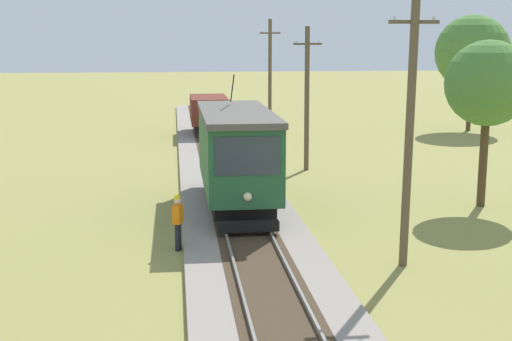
{
  "coord_description": "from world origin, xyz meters",
  "views": [
    {
      "loc": [
        -2.28,
        -5.95,
        6.48
      ],
      "look_at": [
        0.71,
        19.43,
        1.59
      ],
      "focal_mm": 48.71,
      "sensor_mm": 36.0,
      "label": 1
    }
  ],
  "objects_px": {
    "freight_car": "(209,113)",
    "utility_pole_mid": "(307,97)",
    "utility_pole_near_tram": "(410,128)",
    "utility_pole_far": "(270,76)",
    "track_worker": "(178,219)",
    "tree_right_far": "(488,84)",
    "red_tram": "(236,154)",
    "tree_left_far": "(472,52)"
  },
  "relations": [
    {
      "from": "utility_pole_far",
      "to": "freight_car",
      "type": "bearing_deg",
      "value": -173.75
    },
    {
      "from": "tree_left_far",
      "to": "utility_pole_near_tram",
      "type": "bearing_deg",
      "value": -116.64
    },
    {
      "from": "utility_pole_near_tram",
      "to": "utility_pole_mid",
      "type": "relative_size",
      "value": 1.11
    },
    {
      "from": "freight_car",
      "to": "track_worker",
      "type": "relative_size",
      "value": 2.91
    },
    {
      "from": "utility_pole_near_tram",
      "to": "track_worker",
      "type": "bearing_deg",
      "value": 160.08
    },
    {
      "from": "red_tram",
      "to": "utility_pole_far",
      "type": "bearing_deg",
      "value": 78.8
    },
    {
      "from": "utility_pole_mid",
      "to": "track_worker",
      "type": "distance_m",
      "value": 14.53
    },
    {
      "from": "utility_pole_far",
      "to": "tree_left_far",
      "type": "bearing_deg",
      "value": 0.15
    },
    {
      "from": "freight_car",
      "to": "utility_pole_far",
      "type": "distance_m",
      "value": 4.86
    },
    {
      "from": "red_tram",
      "to": "tree_right_far",
      "type": "height_order",
      "value": "tree_right_far"
    },
    {
      "from": "track_worker",
      "to": "tree_right_far",
      "type": "distance_m",
      "value": 13.16
    },
    {
      "from": "tree_right_far",
      "to": "freight_car",
      "type": "bearing_deg",
      "value": 114.29
    },
    {
      "from": "track_worker",
      "to": "utility_pole_far",
      "type": "bearing_deg",
      "value": 96.29
    },
    {
      "from": "red_tram",
      "to": "tree_right_far",
      "type": "bearing_deg",
      "value": -2.88
    },
    {
      "from": "tree_right_far",
      "to": "track_worker",
      "type": "bearing_deg",
      "value": -159.55
    },
    {
      "from": "utility_pole_far",
      "to": "tree_left_far",
      "type": "distance_m",
      "value": 14.34
    },
    {
      "from": "red_tram",
      "to": "utility_pole_near_tram",
      "type": "xyz_separation_m",
      "value": [
        4.19,
        -7.22,
        1.83
      ]
    },
    {
      "from": "track_worker",
      "to": "freight_car",
      "type": "bearing_deg",
      "value": 105.16
    },
    {
      "from": "utility_pole_near_tram",
      "to": "utility_pole_far",
      "type": "relative_size",
      "value": 1.02
    },
    {
      "from": "utility_pole_near_tram",
      "to": "utility_pole_far",
      "type": "xyz_separation_m",
      "value": [
        0.0,
        28.38,
        -0.06
      ]
    },
    {
      "from": "utility_pole_far",
      "to": "track_worker",
      "type": "bearing_deg",
      "value": -103.91
    },
    {
      "from": "red_tram",
      "to": "utility_pole_far",
      "type": "relative_size",
      "value": 1.1
    },
    {
      "from": "red_tram",
      "to": "tree_left_far",
      "type": "height_order",
      "value": "tree_left_far"
    },
    {
      "from": "utility_pole_mid",
      "to": "tree_right_far",
      "type": "xyz_separation_m",
      "value": [
        5.36,
        -8.35,
        1.15
      ]
    },
    {
      "from": "utility_pole_mid",
      "to": "utility_pole_far",
      "type": "bearing_deg",
      "value": 90.0
    },
    {
      "from": "utility_pole_mid",
      "to": "track_worker",
      "type": "bearing_deg",
      "value": -116.82
    },
    {
      "from": "red_tram",
      "to": "track_worker",
      "type": "height_order",
      "value": "red_tram"
    },
    {
      "from": "utility_pole_mid",
      "to": "tree_left_far",
      "type": "bearing_deg",
      "value": 43.07
    },
    {
      "from": "utility_pole_mid",
      "to": "utility_pole_far",
      "type": "distance_m",
      "value": 13.29
    },
    {
      "from": "tree_right_far",
      "to": "tree_left_far",
      "type": "bearing_deg",
      "value": 67.69
    },
    {
      "from": "utility_pole_near_tram",
      "to": "utility_pole_far",
      "type": "height_order",
      "value": "utility_pole_near_tram"
    },
    {
      "from": "freight_car",
      "to": "utility_pole_near_tram",
      "type": "height_order",
      "value": "utility_pole_near_tram"
    },
    {
      "from": "utility_pole_mid",
      "to": "utility_pole_far",
      "type": "xyz_separation_m",
      "value": [
        0.0,
        13.29,
        0.35
      ]
    },
    {
      "from": "utility_pole_far",
      "to": "track_worker",
      "type": "distance_m",
      "value": 27.0
    },
    {
      "from": "utility_pole_near_tram",
      "to": "track_worker",
      "type": "relative_size",
      "value": 4.4
    },
    {
      "from": "red_tram",
      "to": "freight_car",
      "type": "bearing_deg",
      "value": 90.01
    },
    {
      "from": "freight_car",
      "to": "track_worker",
      "type": "bearing_deg",
      "value": -95.04
    },
    {
      "from": "tree_left_far",
      "to": "tree_right_far",
      "type": "xyz_separation_m",
      "value": [
        -8.89,
        -21.68,
        -0.73
      ]
    },
    {
      "from": "freight_car",
      "to": "utility_pole_far",
      "type": "bearing_deg",
      "value": 6.25
    },
    {
      "from": "utility_pole_mid",
      "to": "track_worker",
      "type": "relative_size",
      "value": 3.95
    },
    {
      "from": "track_worker",
      "to": "tree_left_far",
      "type": "relative_size",
      "value": 0.22
    },
    {
      "from": "freight_car",
      "to": "utility_pole_mid",
      "type": "relative_size",
      "value": 0.74
    }
  ]
}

